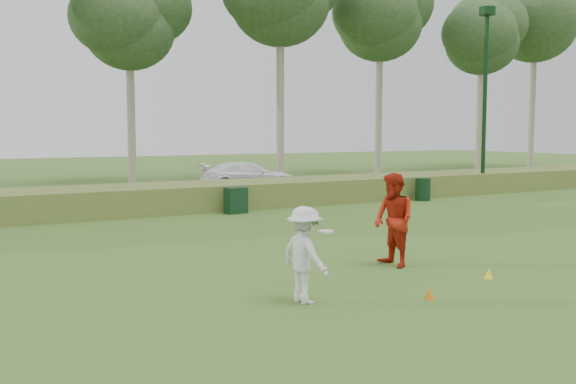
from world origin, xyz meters
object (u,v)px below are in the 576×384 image
trash_bin (423,189)px  player_white (305,255)px  player_red (394,220)px  lamp_post (486,67)px  cone_orange (430,294)px  cone_yellow (489,273)px  utility_cabinet (236,200)px  car_right (248,176)px

trash_bin → player_white: bearing=-138.1°
player_red → trash_bin: bearing=138.4°
lamp_post → cone_orange: bearing=-138.9°
cone_orange → trash_bin: (10.15, 11.68, 0.36)m
cone_yellow → utility_cabinet: 11.11m
utility_cabinet → trash_bin: trash_bin is taller
lamp_post → utility_cabinet: size_ratio=9.23×
cone_yellow → trash_bin: 13.74m
lamp_post → player_white: lamp_post is taller
player_red → utility_cabinet: size_ratio=2.19×
utility_cabinet → lamp_post: bearing=-1.8°
cone_yellow → player_red: bearing=117.0°
player_red → car_right: bearing=166.5°
trash_bin → car_right: size_ratio=0.20×
player_red → trash_bin: size_ratio=2.14×
player_red → cone_orange: 2.76m
car_right → lamp_post: bearing=-112.4°
cone_orange → lamp_post: bearing=41.1°
player_red → trash_bin: (9.02, 9.32, -0.52)m
player_white → cone_orange: 2.20m
cone_orange → car_right: (5.82, 18.74, 0.61)m
cone_orange → car_right: car_right is taller
cone_orange → utility_cabinet: utility_cabinet is taller
utility_cabinet → trash_bin: (8.24, -0.03, 0.01)m
player_white → lamp_post: bearing=-62.4°
lamp_post → cone_orange: 20.03m
utility_cabinet → trash_bin: size_ratio=0.98×
player_white → car_right: size_ratio=0.35×
lamp_post → car_right: lamp_post is taller
cone_yellow → utility_cabinet: bearing=90.6°
player_white → utility_cabinet: (3.81, 10.85, -0.35)m
lamp_post → trash_bin: bearing=-167.2°
lamp_post → cone_yellow: size_ratio=42.41×
utility_cabinet → cone_orange: bearing=-105.4°
player_red → car_right: 17.04m
player_white → trash_bin: 16.20m
cone_yellow → player_white: bearing=176.3°
lamp_post → cone_orange: (-14.51, -12.67, -5.50)m
cone_orange → utility_cabinet: bearing=80.8°
player_white → cone_orange: bearing=-122.5°
car_right → player_white: bearing=169.1°
player_red → cone_orange: (-1.13, -2.36, -0.87)m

